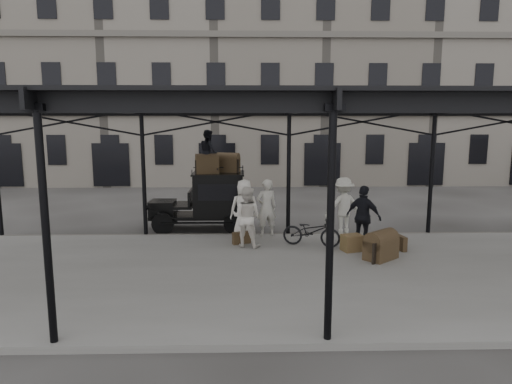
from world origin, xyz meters
TOP-DOWN VIEW (x-y plane):
  - ground at (0.00, 0.00)m, footprint 120.00×120.00m
  - platform at (0.00, -2.00)m, footprint 28.00×8.00m
  - canopy at (0.00, -1.72)m, footprint 22.50×9.00m
  - building_frontage at (0.00, 18.00)m, footprint 64.00×8.00m
  - taxi at (-2.82, 3.19)m, footprint 3.65×1.55m
  - porter_left at (-0.78, 1.69)m, footprint 0.82×0.64m
  - porter_midleft at (-1.47, 0.37)m, footprint 1.11×0.98m
  - porter_centre at (-1.53, 1.45)m, footprint 1.03×0.73m
  - porter_official at (2.18, 0.17)m, footprint 1.19×1.11m
  - porter_right at (1.89, 1.80)m, footprint 1.46×1.09m
  - bicycle at (0.59, 0.37)m, footprint 1.94×1.20m
  - porter_roof at (-2.85, 3.10)m, footprint 0.79×0.91m
  - steamer_trunk_roof_near at (-2.90, 2.95)m, footprint 0.91×0.66m
  - steamer_trunk_roof_far at (-2.15, 3.40)m, footprint 0.93×0.71m
  - steamer_trunk_platform at (2.40, -1.04)m, footprint 1.13×1.08m
  - wicker_hamper at (1.76, -0.19)m, footprint 0.70×0.60m
  - suitcase_upright at (3.27, -0.11)m, footprint 0.27×0.62m
  - suitcase_flat at (-1.63, 0.67)m, footprint 0.61×0.37m

SIDE VIEW (x-z plane):
  - ground at x=0.00m, z-range 0.00..0.00m
  - platform at x=0.00m, z-range 0.00..0.15m
  - suitcase_flat at x=-1.63m, z-range 0.15..0.55m
  - suitcase_upright at x=3.27m, z-range 0.15..0.60m
  - wicker_hamper at x=1.76m, z-range 0.15..0.65m
  - steamer_trunk_platform at x=2.40m, z-range 0.15..0.86m
  - bicycle at x=0.59m, z-range 0.15..1.11m
  - porter_midleft at x=-1.47m, z-range 0.15..2.07m
  - porter_official at x=2.18m, z-range 0.15..2.12m
  - porter_left at x=-0.78m, z-range 0.15..2.13m
  - porter_centre at x=-1.53m, z-range 0.15..2.15m
  - porter_right at x=1.89m, z-range 0.15..2.16m
  - taxi at x=-2.82m, z-range 0.11..2.29m
  - steamer_trunk_roof_far at x=-2.15m, z-range 2.18..2.78m
  - steamer_trunk_roof_near at x=-2.90m, z-range 2.18..2.78m
  - porter_roof at x=-2.85m, z-range 2.18..3.76m
  - canopy at x=0.00m, z-range 2.23..6.97m
  - building_frontage at x=0.00m, z-range 0.00..14.00m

